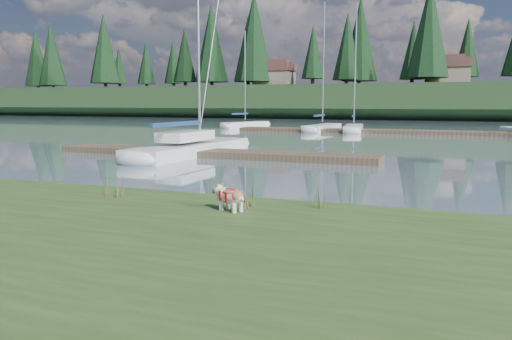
% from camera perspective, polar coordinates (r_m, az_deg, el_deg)
% --- Properties ---
extents(ground, '(200.00, 200.00, 0.00)m').
position_cam_1_polar(ground, '(42.74, 12.41, 4.16)').
color(ground, gray).
rests_on(ground, ground).
extents(bank, '(60.00, 9.00, 0.35)m').
position_cam_1_polar(bank, '(9.34, -25.08, -7.69)').
color(bank, '#324D20').
rests_on(bank, ground).
extents(ridge, '(200.00, 20.00, 5.00)m').
position_cam_1_polar(ridge, '(85.41, 17.01, 7.39)').
color(ridge, black).
rests_on(ridge, ground).
extents(bulldog, '(0.85, 0.57, 0.50)m').
position_cam_1_polar(bulldog, '(10.14, -2.98, -2.93)').
color(bulldog, silver).
rests_on(bulldog, bank).
extents(sailboat_main, '(2.41, 10.02, 14.18)m').
position_cam_1_polar(sailboat_main, '(25.10, -6.51, 2.85)').
color(sailboat_main, white).
rests_on(sailboat_main, ground).
extents(dock_near, '(16.00, 2.00, 0.30)m').
position_cam_1_polar(dock_near, '(23.79, -5.31, 1.94)').
color(dock_near, '#4C3D2C').
rests_on(dock_near, ground).
extents(dock_far, '(26.00, 2.20, 0.30)m').
position_cam_1_polar(dock_far, '(42.47, 15.08, 4.26)').
color(dock_far, '#4C3D2C').
rests_on(dock_far, ground).
extents(sailboat_bg_0, '(3.56, 6.61, 9.71)m').
position_cam_1_polar(sailboat_bg_0, '(51.31, -0.80, 5.27)').
color(sailboat_bg_0, white).
rests_on(sailboat_bg_0, ground).
extents(sailboat_bg_1, '(2.15, 7.63, 11.28)m').
position_cam_1_polar(sailboat_bg_1, '(45.71, 7.86, 4.90)').
color(sailboat_bg_1, white).
rests_on(sailboat_bg_1, ground).
extents(sailboat_bg_2, '(2.38, 7.35, 10.93)m').
position_cam_1_polar(sailboat_bg_2, '(44.84, 11.13, 4.78)').
color(sailboat_bg_2, white).
rests_on(sailboat_bg_2, ground).
extents(weed_0, '(0.17, 0.14, 0.55)m').
position_cam_1_polar(weed_0, '(11.99, -15.54, -1.97)').
color(weed_0, '#475B23').
rests_on(weed_0, bank).
extents(weed_1, '(0.17, 0.14, 0.41)m').
position_cam_1_polar(weed_1, '(11.19, -3.82, -2.68)').
color(weed_1, '#475B23').
rests_on(weed_1, bank).
extents(weed_2, '(0.17, 0.14, 0.76)m').
position_cam_1_polar(weed_2, '(10.54, 0.01, -2.51)').
color(weed_2, '#475B23').
rests_on(weed_2, bank).
extents(weed_3, '(0.17, 0.14, 0.53)m').
position_cam_1_polar(weed_3, '(12.30, -16.68, -1.81)').
color(weed_3, '#475B23').
rests_on(weed_3, bank).
extents(weed_4, '(0.17, 0.14, 0.50)m').
position_cam_1_polar(weed_4, '(10.36, -1.35, -3.29)').
color(weed_4, '#475B23').
rests_on(weed_4, bank).
extents(weed_5, '(0.17, 0.14, 0.71)m').
position_cam_1_polar(weed_5, '(10.46, 7.47, -2.77)').
color(weed_5, '#475B23').
rests_on(weed_5, bank).
extents(mud_lip, '(60.00, 0.50, 0.14)m').
position_cam_1_polar(mud_lip, '(12.70, -10.57, -3.62)').
color(mud_lip, '#33281C').
rests_on(mud_lip, ground).
extents(conifer_0, '(5.72, 5.72, 14.15)m').
position_cam_1_polar(conifer_0, '(100.81, -16.96, 13.17)').
color(conifer_0, '#382619').
rests_on(conifer_0, ridge).
extents(conifer_1, '(4.40, 4.40, 11.30)m').
position_cam_1_polar(conifer_1, '(95.72, -8.14, 12.91)').
color(conifer_1, '#382619').
rests_on(conifer_1, ridge).
extents(conifer_2, '(6.60, 6.60, 16.05)m').
position_cam_1_polar(conifer_2, '(86.86, -0.22, 15.03)').
color(conifer_2, '#382619').
rests_on(conifer_2, ridge).
extents(conifer_3, '(4.84, 4.84, 12.25)m').
position_cam_1_polar(conifer_3, '(86.27, 10.38, 13.75)').
color(conifer_3, '#382619').
rests_on(conifer_3, ridge).
extents(conifer_4, '(6.16, 6.16, 15.10)m').
position_cam_1_polar(conifer_4, '(78.94, 19.17, 15.01)').
color(conifer_4, '#382619').
rests_on(conifer_4, ridge).
extents(house_0, '(6.30, 5.30, 4.65)m').
position_cam_1_polar(house_0, '(87.12, 2.14, 10.88)').
color(house_0, gray).
rests_on(house_0, ridge).
extents(house_1, '(6.30, 5.30, 4.65)m').
position_cam_1_polar(house_1, '(83.29, 21.22, 10.52)').
color(house_1, gray).
rests_on(house_1, ridge).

